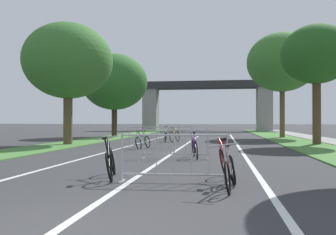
{
  "coord_description": "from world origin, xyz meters",
  "views": [
    {
      "loc": [
        1.99,
        -3.81,
        1.34
      ],
      "look_at": [
        -0.51,
        12.87,
        1.5
      ],
      "focal_mm": 37.87,
      "sensor_mm": 36.0,
      "label": 1
    }
  ],
  "objects_px": {
    "tree_right_oak_mid": "(282,62)",
    "bicycle_black_5": "(110,162)",
    "bicycle_silver_4": "(230,171)",
    "crowd_barrier_third": "(152,138)",
    "bicycle_red_3": "(226,164)",
    "bicycle_white_6": "(165,136)",
    "crowd_barrier_nearest": "(174,159)",
    "bicycle_yellow_1": "(175,136)",
    "tree_right_pine_far": "(316,55)",
    "crowd_barrier_fourth": "(174,134)",
    "bicycle_green_2": "(143,142)",
    "tree_left_pine_near": "(68,61)",
    "crowd_barrier_second": "(175,144)",
    "bicycle_purple_0": "(195,147)",
    "tree_left_oak_near": "(114,82)"
  },
  "relations": [
    {
      "from": "bicycle_white_6",
      "to": "bicycle_red_3",
      "type": "bearing_deg",
      "value": 91.63
    },
    {
      "from": "tree_left_oak_near",
      "to": "bicycle_yellow_1",
      "type": "distance_m",
      "value": 9.73
    },
    {
      "from": "crowd_barrier_second",
      "to": "crowd_barrier_fourth",
      "type": "distance_m",
      "value": 9.67
    },
    {
      "from": "tree_right_pine_far",
      "to": "bicycle_yellow_1",
      "type": "distance_m",
      "value": 9.65
    },
    {
      "from": "bicycle_red_3",
      "to": "crowd_barrier_third",
      "type": "bearing_deg",
      "value": 102.33
    },
    {
      "from": "crowd_barrier_second",
      "to": "bicycle_silver_4",
      "type": "distance_m",
      "value": 5.64
    },
    {
      "from": "crowd_barrier_second",
      "to": "bicycle_white_6",
      "type": "relative_size",
      "value": 1.36
    },
    {
      "from": "tree_left_oak_near",
      "to": "bicycle_green_2",
      "type": "distance_m",
      "value": 13.94
    },
    {
      "from": "crowd_barrier_second",
      "to": "bicycle_purple_0",
      "type": "height_order",
      "value": "crowd_barrier_second"
    },
    {
      "from": "bicycle_red_3",
      "to": "bicycle_white_6",
      "type": "height_order",
      "value": "bicycle_white_6"
    },
    {
      "from": "bicycle_silver_4",
      "to": "crowd_barrier_third",
      "type": "bearing_deg",
      "value": -64.44
    },
    {
      "from": "crowd_barrier_second",
      "to": "bicycle_silver_4",
      "type": "bearing_deg",
      "value": -71.56
    },
    {
      "from": "crowd_barrier_fourth",
      "to": "tree_left_oak_near",
      "type": "bearing_deg",
      "value": 130.68
    },
    {
      "from": "tree_right_oak_mid",
      "to": "bicycle_black_5",
      "type": "height_order",
      "value": "tree_right_oak_mid"
    },
    {
      "from": "crowd_barrier_second",
      "to": "crowd_barrier_third",
      "type": "height_order",
      "value": "same"
    },
    {
      "from": "tree_left_oak_near",
      "to": "bicycle_yellow_1",
      "type": "height_order",
      "value": "tree_left_oak_near"
    },
    {
      "from": "bicycle_white_6",
      "to": "tree_left_oak_near",
      "type": "bearing_deg",
      "value": -62.92
    },
    {
      "from": "bicycle_green_2",
      "to": "tree_right_oak_mid",
      "type": "bearing_deg",
      "value": -112.66
    },
    {
      "from": "tree_right_oak_mid",
      "to": "crowd_barrier_nearest",
      "type": "distance_m",
      "value": 22.95
    },
    {
      "from": "tree_left_pine_near",
      "to": "crowd_barrier_nearest",
      "type": "xyz_separation_m",
      "value": [
        7.46,
        -11.14,
        -4.17
      ]
    },
    {
      "from": "bicycle_purple_0",
      "to": "bicycle_white_6",
      "type": "distance_m",
      "value": 9.9
    },
    {
      "from": "bicycle_red_3",
      "to": "bicycle_white_6",
      "type": "xyz_separation_m",
      "value": [
        -3.65,
        14.49,
        -0.01
      ]
    },
    {
      "from": "bicycle_purple_0",
      "to": "bicycle_red_3",
      "type": "xyz_separation_m",
      "value": [
        1.07,
        -4.93,
        0.02
      ]
    },
    {
      "from": "tree_left_oak_near",
      "to": "tree_right_oak_mid",
      "type": "xyz_separation_m",
      "value": [
        13.75,
        0.15,
        1.36
      ]
    },
    {
      "from": "tree_left_pine_near",
      "to": "bicycle_white_6",
      "type": "distance_m",
      "value": 7.52
    },
    {
      "from": "crowd_barrier_second",
      "to": "tree_left_pine_near",
      "type": "bearing_deg",
      "value": 137.24
    },
    {
      "from": "tree_left_pine_near",
      "to": "bicycle_black_5",
      "type": "xyz_separation_m",
      "value": [
        5.93,
        -10.78,
        -4.32
      ]
    },
    {
      "from": "crowd_barrier_third",
      "to": "bicycle_yellow_1",
      "type": "distance_m",
      "value": 5.41
    },
    {
      "from": "crowd_barrier_fourth",
      "to": "bicycle_black_5",
      "type": "distance_m",
      "value": 14.01
    },
    {
      "from": "crowd_barrier_nearest",
      "to": "crowd_barrier_fourth",
      "type": "height_order",
      "value": "same"
    },
    {
      "from": "tree_left_pine_near",
      "to": "bicycle_purple_0",
      "type": "relative_size",
      "value": 4.13
    },
    {
      "from": "crowd_barrier_second",
      "to": "bicycle_green_2",
      "type": "bearing_deg",
      "value": 116.0
    },
    {
      "from": "tree_right_oak_mid",
      "to": "crowd_barrier_second",
      "type": "xyz_separation_m",
      "value": [
        -6.43,
        -16.72,
        -5.49
      ]
    },
    {
      "from": "bicycle_green_2",
      "to": "tree_left_oak_near",
      "type": "bearing_deg",
      "value": -54.9
    },
    {
      "from": "tree_right_pine_far",
      "to": "crowd_barrier_fourth",
      "type": "relative_size",
      "value": 2.86
    },
    {
      "from": "tree_left_pine_near",
      "to": "bicycle_red_3",
      "type": "distance_m",
      "value": 14.46
    },
    {
      "from": "bicycle_yellow_1",
      "to": "bicycle_red_3",
      "type": "bearing_deg",
      "value": -65.16
    },
    {
      "from": "bicycle_purple_0",
      "to": "bicycle_white_6",
      "type": "height_order",
      "value": "bicycle_white_6"
    },
    {
      "from": "bicycle_purple_0",
      "to": "bicycle_silver_4",
      "type": "height_order",
      "value": "bicycle_purple_0"
    },
    {
      "from": "tree_right_pine_far",
      "to": "crowd_barrier_third",
      "type": "distance_m",
      "value": 10.45
    },
    {
      "from": "tree_right_oak_mid",
      "to": "crowd_barrier_third",
      "type": "height_order",
      "value": "tree_right_oak_mid"
    },
    {
      "from": "crowd_barrier_second",
      "to": "tree_right_pine_far",
      "type": "bearing_deg",
      "value": 50.62
    },
    {
      "from": "bicycle_purple_0",
      "to": "bicycle_red_3",
      "type": "height_order",
      "value": "bicycle_red_3"
    },
    {
      "from": "tree_left_pine_near",
      "to": "bicycle_green_2",
      "type": "xyz_separation_m",
      "value": [
        4.74,
        -1.99,
        -4.35
      ]
    },
    {
      "from": "crowd_barrier_third",
      "to": "bicycle_green_2",
      "type": "xyz_separation_m",
      "value": [
        -0.36,
        -0.43,
        -0.18
      ]
    },
    {
      "from": "bicycle_green_2",
      "to": "tree_left_pine_near",
      "type": "bearing_deg",
      "value": -10.74
    },
    {
      "from": "tree_right_oak_mid",
      "to": "crowd_barrier_third",
      "type": "relative_size",
      "value": 3.55
    },
    {
      "from": "bicycle_silver_4",
      "to": "bicycle_green_2",
      "type": "bearing_deg",
      "value": -61.8
    },
    {
      "from": "tree_left_pine_near",
      "to": "tree_left_oak_near",
      "type": "relative_size",
      "value": 0.97
    },
    {
      "from": "crowd_barrier_nearest",
      "to": "bicycle_yellow_1",
      "type": "xyz_separation_m",
      "value": [
        -1.94,
        14.97,
        -0.14
      ]
    }
  ]
}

